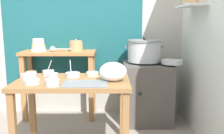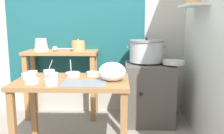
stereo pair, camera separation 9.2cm
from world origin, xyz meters
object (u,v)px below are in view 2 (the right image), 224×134
Objects in this scene: stove_block at (148,92)px; prep_bowl_5 at (92,74)px; prep_table at (73,91)px; clay_pot at (78,46)px; prep_bowl_0 at (33,73)px; prep_bowl_1 at (73,74)px; prep_bowl_7 at (53,75)px; prep_bowl_3 at (49,72)px; serving_tray at (84,83)px; prep_bowl_8 at (32,81)px; plastic_bag at (112,72)px; prep_bowl_2 at (29,76)px; wide_pan at (174,62)px; ladle at (56,49)px; prep_bowl_6 at (105,72)px; prep_bowl_4 at (51,82)px; back_shelf_table at (62,67)px; steamer_pot at (146,51)px.

prep_bowl_5 is (-0.65, -0.57, 0.36)m from stove_block.
prep_table is 0.95m from clay_pot.
prep_bowl_0 is 0.45m from prep_bowl_1.
prep_bowl_7 reaches higher than prep_bowl_0.
prep_bowl_3 is at bearing -106.67° from clay_pot.
prep_bowl_8 is at bearing 178.68° from serving_tray.
plastic_bag is 1.75× the size of prep_bowl_2.
plastic_bag reaches higher than wide_pan.
ladle is 0.80m from prep_bowl_7.
wide_pan is 2.43× the size of prep_bowl_6.
prep_bowl_3 is 1.53× the size of prep_bowl_6.
prep_bowl_1 reaches higher than prep_table.
wide_pan is 1.49m from prep_bowl_4.
ladle is at bearing 113.99° from prep_table.
back_shelf_table is 0.90m from prep_bowl_2.
plastic_bag reaches higher than prep_table.
ladle is (-1.15, 0.05, 0.02)m from steamer_pot.
wide_pan is at bearing 15.62° from prep_bowl_3.
prep_bowl_3 reaches higher than prep_bowl_0.
prep_bowl_2 is at bearing 142.53° from prep_bowl_4.
prep_table is at bearing -14.15° from prep_bowl_7.
prep_table is 0.19m from prep_bowl_1.
plastic_bag reaches higher than back_shelf_table.
prep_bowl_3 reaches higher than prep_bowl_2.
back_shelf_table is at bearing 52.03° from ladle.
plastic_bag is at bearing -138.01° from wide_pan.
prep_bowl_3 is at bearing 139.10° from serving_tray.
back_shelf_table is 5.55× the size of prep_bowl_1.
prep_bowl_8 is (-0.52, -0.34, -0.00)m from prep_bowl_5.
prep_bowl_4 is at bearing -71.79° from prep_bowl_3.
ladle is at bearing -127.97° from back_shelf_table.
steamer_pot is 3.24× the size of prep_bowl_2.
prep_bowl_0 is at bearing 147.90° from serving_tray.
prep_bowl_7 is at bearing 169.65° from plastic_bag.
prep_bowl_5 is at bearing 132.35° from plastic_bag.
clay_pot is (-0.91, 0.13, 0.58)m from stove_block.
plastic_bag is 0.31m from prep_bowl_6.
ladle is 1.98× the size of prep_bowl_8.
prep_bowl_5 is at bearing 32.77° from prep_bowl_8.
back_shelf_table is 0.27m from ladle.
ladle is (-0.36, 0.81, 0.33)m from prep_table.
prep_bowl_2 is 0.76m from prep_bowl_6.
clay_pot is at bearing 101.90° from serving_tray.
prep_bowl_2 is at bearing -159.61° from prep_bowl_1.
prep_bowl_1 is at bearing -68.50° from back_shelf_table.
prep_bowl_4 reaches higher than prep_table.
stove_block reaches higher than prep_bowl_0.
prep_bowl_7 is at bearing -98.63° from clay_pot.
wide_pan is 2.37× the size of prep_bowl_0.
stove_block is at bearing 35.59° from prep_bowl_1.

